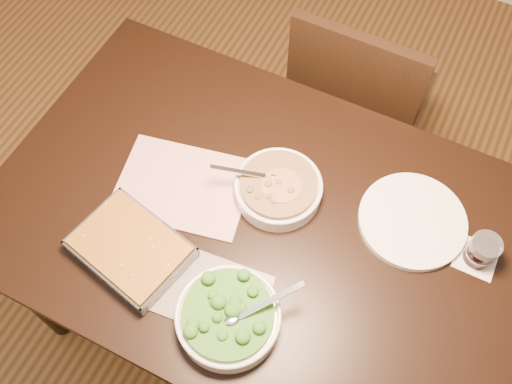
{
  "coord_description": "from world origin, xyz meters",
  "views": [
    {
      "loc": [
        0.28,
        -0.59,
        2.05
      ],
      "look_at": [
        -0.04,
        0.04,
        0.8
      ],
      "focal_mm": 40.0,
      "sensor_mm": 36.0,
      "label": 1
    }
  ],
  "objects_px": {
    "stew_bowl": "(278,188)",
    "wine_tumbler": "(482,250)",
    "dinner_plate": "(412,221)",
    "baking_dish": "(131,249)",
    "table": "(262,235)",
    "chair_far": "(356,100)",
    "broccoli_bowl": "(228,317)"
  },
  "relations": [
    {
      "from": "stew_bowl",
      "to": "wine_tumbler",
      "type": "xyz_separation_m",
      "value": [
        0.51,
        0.05,
        0.01
      ]
    },
    {
      "from": "dinner_plate",
      "to": "stew_bowl",
      "type": "bearing_deg",
      "value": -167.27
    },
    {
      "from": "stew_bowl",
      "to": "baking_dish",
      "type": "bearing_deg",
      "value": -128.91
    },
    {
      "from": "table",
      "to": "chair_far",
      "type": "bearing_deg",
      "value": 87.17
    },
    {
      "from": "table",
      "to": "baking_dish",
      "type": "xyz_separation_m",
      "value": [
        -0.25,
        -0.22,
        0.12
      ]
    },
    {
      "from": "broccoli_bowl",
      "to": "table",
      "type": "bearing_deg",
      "value": 99.82
    },
    {
      "from": "broccoli_bowl",
      "to": "wine_tumbler",
      "type": "xyz_separation_m",
      "value": [
        0.47,
        0.41,
        0.01
      ]
    },
    {
      "from": "chair_far",
      "to": "wine_tumbler",
      "type": "bearing_deg",
      "value": 132.88
    },
    {
      "from": "wine_tumbler",
      "to": "dinner_plate",
      "type": "relative_size",
      "value": 0.31
    },
    {
      "from": "table",
      "to": "broccoli_bowl",
      "type": "bearing_deg",
      "value": -80.18
    },
    {
      "from": "table",
      "to": "stew_bowl",
      "type": "height_order",
      "value": "stew_bowl"
    },
    {
      "from": "stew_bowl",
      "to": "wine_tumbler",
      "type": "height_order",
      "value": "stew_bowl"
    },
    {
      "from": "broccoli_bowl",
      "to": "wine_tumbler",
      "type": "relative_size",
      "value": 2.93
    },
    {
      "from": "wine_tumbler",
      "to": "chair_far",
      "type": "height_order",
      "value": "chair_far"
    },
    {
      "from": "broccoli_bowl",
      "to": "dinner_plate",
      "type": "height_order",
      "value": "broccoli_bowl"
    },
    {
      "from": "wine_tumbler",
      "to": "chair_far",
      "type": "xyz_separation_m",
      "value": [
        -0.48,
        0.53,
        -0.29
      ]
    },
    {
      "from": "wine_tumbler",
      "to": "baking_dish",
      "type": "bearing_deg",
      "value": -154.55
    },
    {
      "from": "table",
      "to": "dinner_plate",
      "type": "bearing_deg",
      "value": 25.27
    },
    {
      "from": "table",
      "to": "dinner_plate",
      "type": "distance_m",
      "value": 0.39
    },
    {
      "from": "table",
      "to": "dinner_plate",
      "type": "relative_size",
      "value": 5.14
    },
    {
      "from": "broccoli_bowl",
      "to": "wine_tumbler",
      "type": "height_order",
      "value": "broccoli_bowl"
    },
    {
      "from": "broccoli_bowl",
      "to": "chair_far",
      "type": "distance_m",
      "value": 0.98
    },
    {
      "from": "table",
      "to": "wine_tumbler",
      "type": "distance_m",
      "value": 0.55
    },
    {
      "from": "stew_bowl",
      "to": "dinner_plate",
      "type": "xyz_separation_m",
      "value": [
        0.34,
        0.08,
        -0.02
      ]
    },
    {
      "from": "table",
      "to": "chair_far",
      "type": "relative_size",
      "value": 1.56
    },
    {
      "from": "table",
      "to": "stew_bowl",
      "type": "bearing_deg",
      "value": 87.8
    },
    {
      "from": "stew_bowl",
      "to": "wine_tumbler",
      "type": "bearing_deg",
      "value": 5.95
    },
    {
      "from": "chair_far",
      "to": "table",
      "type": "bearing_deg",
      "value": 87.8
    },
    {
      "from": "baking_dish",
      "to": "table",
      "type": "bearing_deg",
      "value": 55.04
    },
    {
      "from": "table",
      "to": "broccoli_bowl",
      "type": "height_order",
      "value": "broccoli_bowl"
    },
    {
      "from": "chair_far",
      "to": "baking_dish",
      "type": "bearing_deg",
      "value": 73.26
    },
    {
      "from": "wine_tumbler",
      "to": "dinner_plate",
      "type": "bearing_deg",
      "value": 172.37
    }
  ]
}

